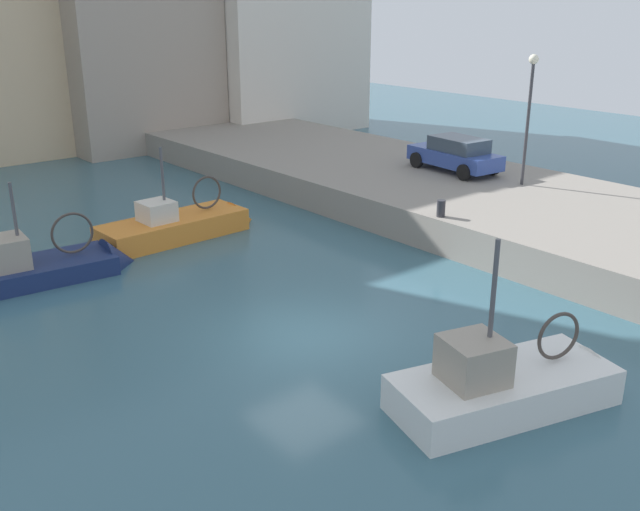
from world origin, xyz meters
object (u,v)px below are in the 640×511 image
object	(u,v)px
fishing_boat_orange	(183,234)
quay_streetlamp	(530,98)
fishing_boat_white	(515,398)
parked_car_blue	(456,154)
mooring_bollard_north	(441,208)
fishing_boat_navy	(48,275)

from	to	relation	value
fishing_boat_orange	quay_streetlamp	distance (m)	13.61
fishing_boat_white	quay_streetlamp	bearing A→B (deg)	35.33
fishing_boat_orange	parked_car_blue	distance (m)	11.64
mooring_bollard_north	quay_streetlamp	xyz separation A→B (m)	(5.65, 0.87, 2.98)
fishing_boat_white	fishing_boat_orange	xyz separation A→B (m)	(0.23, 14.23, -0.03)
fishing_boat_navy	fishing_boat_orange	size ratio (longest dim) A/B	0.93
fishing_boat_orange	quay_streetlamp	xyz separation A→B (m)	(11.42, -5.97, 4.37)
fishing_boat_white	mooring_bollard_north	world-z (taller)	fishing_boat_white
parked_car_blue	mooring_bollard_north	distance (m)	6.67
quay_streetlamp	parked_car_blue	bearing A→B (deg)	95.35
fishing_boat_navy	fishing_boat_orange	distance (m)	5.22
parked_car_blue	quay_streetlamp	xyz separation A→B (m)	(0.29, -3.08, 2.53)
fishing_boat_navy	parked_car_blue	bearing A→B (deg)	-6.75
fishing_boat_navy	parked_car_blue	distance (m)	16.47
fishing_boat_white	parked_car_blue	distance (m)	16.15
parked_car_blue	mooring_bollard_north	size ratio (longest dim) A/B	7.60
mooring_bollard_north	quay_streetlamp	world-z (taller)	quay_streetlamp
fishing_boat_white	quay_streetlamp	size ratio (longest dim) A/B	1.19
fishing_boat_navy	mooring_bollard_north	world-z (taller)	fishing_boat_navy
fishing_boat_orange	quay_streetlamp	size ratio (longest dim) A/B	1.26
parked_car_blue	mooring_bollard_north	world-z (taller)	parked_car_blue
fishing_boat_white	fishing_boat_navy	xyz separation A→B (m)	(-4.90, 13.27, -0.01)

